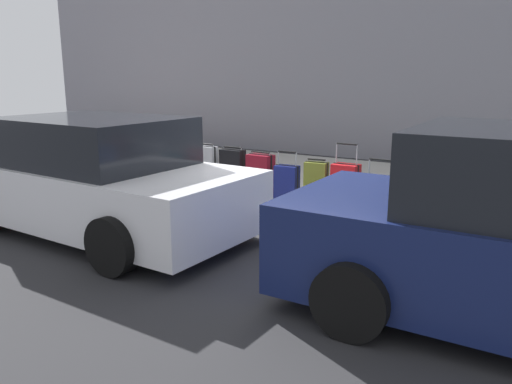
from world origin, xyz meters
TOP-DOWN VIEW (x-y plane):
  - ground_plane at (0.00, 0.00)m, footprint 40.00×40.00m
  - sidewalk_curb at (0.00, -2.50)m, footprint 18.00×5.00m
  - suitcase_black_1 at (-2.31, -0.78)m, footprint 0.36×0.23m
  - suitcase_silver_2 at (-1.77, -0.67)m, footprint 0.50×0.28m
  - suitcase_teal_3 at (-1.17, -0.72)m, footprint 0.47×0.22m
  - suitcase_red_4 at (-0.63, -0.75)m, footprint 0.38×0.27m
  - suitcase_olive_5 at (-0.15, -0.79)m, footprint 0.36×0.23m
  - suitcase_navy_6 at (0.33, -0.75)m, footprint 0.37×0.23m
  - suitcase_maroon_7 at (0.85, -0.81)m, footprint 0.42×0.27m
  - suitcase_black_8 at (1.38, -0.81)m, footprint 0.41×0.21m
  - suitcase_silver_9 at (1.94, -0.78)m, footprint 0.47×0.20m
  - suitcase_teal_10 at (2.48, -0.76)m, footprint 0.37×0.21m
  - fire_hydrant at (3.14, -0.75)m, footprint 0.39×0.21m
  - bollard_post at (3.87, -0.60)m, footprint 0.14×0.14m
  - parked_car_white_1 at (1.94, 1.58)m, footprint 4.41×2.21m

SIDE VIEW (x-z plane):
  - ground_plane at x=0.00m, z-range 0.00..0.00m
  - sidewalk_curb at x=0.00m, z-range 0.00..0.14m
  - suitcase_teal_3 at x=-1.17m, z-range 0.02..0.81m
  - suitcase_navy_6 at x=0.33m, z-range 0.03..0.81m
  - suitcase_teal_10 at x=2.48m, z-range 0.02..0.85m
  - suitcase_black_1 at x=-2.31m, z-range -0.01..0.87m
  - suitcase_olive_5 at x=-0.15m, z-range 0.11..0.81m
  - bollard_post at x=3.87m, z-range 0.14..0.80m
  - suitcase_red_4 at x=-0.63m, z-range -0.01..0.96m
  - suitcase_maroon_7 at x=0.85m, z-range 0.11..0.84m
  - suitcase_silver_2 at x=-1.77m, z-range 0.04..0.94m
  - suitcase_black_8 at x=1.38m, z-range 0.11..0.88m
  - suitcase_silver_9 at x=1.94m, z-range 0.11..0.91m
  - fire_hydrant at x=3.14m, z-range 0.16..0.87m
  - parked_car_white_1 at x=1.94m, z-range -0.04..1.49m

